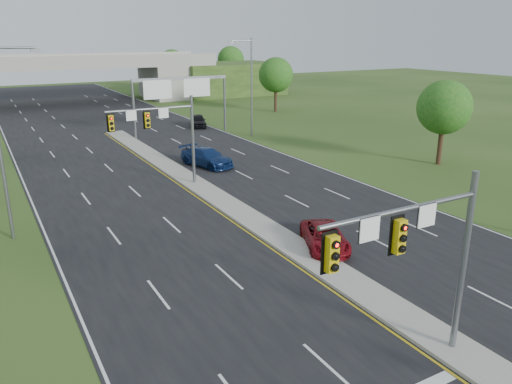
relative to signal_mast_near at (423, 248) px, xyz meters
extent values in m
plane|color=#274117|center=(2.26, 0.07, -4.73)|extent=(240.00, 240.00, 0.00)
cube|color=black|center=(2.26, 35.07, -4.72)|extent=(24.00, 160.00, 0.02)
cube|color=gray|center=(2.26, 23.07, -4.63)|extent=(2.00, 54.00, 0.16)
cube|color=gold|center=(1.11, 23.07, -4.70)|extent=(0.12, 54.00, 0.01)
cube|color=gold|center=(3.41, 23.07, -4.70)|extent=(0.12, 54.00, 0.01)
cube|color=silver|center=(-9.54, 35.07, -4.70)|extent=(0.12, 160.00, 0.01)
cube|color=silver|center=(14.06, 35.07, -4.70)|extent=(0.12, 160.00, 0.01)
cylinder|color=slate|center=(2.26, 0.07, -1.23)|extent=(0.24, 0.24, 7.00)
cylinder|color=slate|center=(-0.99, 0.07, 1.47)|extent=(6.50, 0.16, 0.16)
cube|color=#C4A70C|center=(-1.31, -0.18, 0.72)|extent=(0.35, 0.25, 1.10)
cube|color=#C4A70C|center=(-3.91, -0.18, 0.72)|extent=(0.35, 0.25, 1.10)
cube|color=black|center=(-1.31, -0.04, 0.72)|extent=(0.55, 0.04, 1.30)
cube|color=black|center=(-3.91, -0.04, 0.72)|extent=(0.55, 0.04, 1.30)
sphere|color=#FF0C05|center=(-1.31, -0.31, 1.07)|extent=(0.20, 0.20, 0.20)
sphere|color=#FF0C05|center=(-3.91, -0.31, 1.07)|extent=(0.20, 0.20, 0.20)
cube|color=white|center=(-2.42, -0.03, 1.12)|extent=(0.75, 0.04, 0.75)
cube|color=white|center=(-0.01, -0.03, 1.12)|extent=(0.75, 0.04, 0.75)
cylinder|color=slate|center=(2.26, 25.07, -1.23)|extent=(0.24, 0.24, 7.00)
cylinder|color=slate|center=(-0.99, 25.07, 1.47)|extent=(6.50, 0.16, 0.16)
cube|color=#C4A70C|center=(-1.31, 24.82, 0.72)|extent=(0.35, 0.25, 1.10)
cube|color=#C4A70C|center=(-3.91, 24.82, 0.72)|extent=(0.35, 0.25, 1.10)
cube|color=black|center=(-1.31, 24.96, 0.72)|extent=(0.55, 0.04, 1.30)
cube|color=black|center=(-3.91, 24.96, 0.72)|extent=(0.55, 0.04, 1.30)
sphere|color=#FF0C05|center=(-1.31, 24.69, 1.07)|extent=(0.20, 0.20, 0.20)
sphere|color=#FF0C05|center=(-3.91, 24.69, 1.07)|extent=(0.20, 0.20, 0.20)
cube|color=white|center=(-2.42, 24.97, 1.12)|extent=(0.75, 0.04, 0.75)
cube|color=white|center=(-0.01, 24.97, 1.12)|extent=(0.75, 0.04, 0.75)
cylinder|color=slate|center=(3.46, 45.07, -1.43)|extent=(0.28, 0.28, 6.60)
cylinder|color=slate|center=(14.76, 45.07, -1.43)|extent=(0.28, 0.28, 6.60)
cube|color=slate|center=(9.11, 45.07, 1.77)|extent=(11.50, 0.35, 0.35)
cube|color=#0C541F|center=(6.26, 44.87, 0.67)|extent=(3.20, 0.08, 2.00)
cube|color=#0C541F|center=(11.06, 44.87, 0.67)|extent=(3.20, 0.08, 2.00)
cube|color=silver|center=(6.26, 44.82, 0.67)|extent=(3.30, 0.03, 2.10)
cube|color=silver|center=(11.06, 44.82, 0.67)|extent=(3.30, 0.03, 2.10)
cube|color=gray|center=(19.26, 80.07, -1.73)|extent=(6.00, 12.00, 6.00)
cube|color=#274117|center=(32.26, 80.07, -1.73)|extent=(20.00, 14.00, 6.00)
cube|color=gray|center=(2.26, 80.07, 1.87)|extent=(50.00, 12.00, 1.20)
cube|color=gray|center=(2.26, 74.27, 2.92)|extent=(50.00, 0.40, 0.90)
cube|color=gray|center=(2.26, 85.87, 2.92)|extent=(50.00, 0.40, 0.90)
cylinder|color=slate|center=(-9.99, 20.07, 5.97)|extent=(2.50, 0.12, 0.12)
cube|color=slate|center=(-8.74, 20.07, 5.82)|extent=(0.50, 0.25, 0.18)
cylinder|color=slate|center=(15.76, 40.07, 0.77)|extent=(0.20, 0.20, 11.00)
cylinder|color=slate|center=(14.51, 40.07, 5.97)|extent=(2.50, 0.12, 0.12)
cube|color=slate|center=(13.26, 40.07, 5.82)|extent=(0.50, 0.25, 0.18)
cylinder|color=#382316|center=(24.26, 20.07, -2.73)|extent=(0.44, 0.44, 4.00)
sphere|color=#175015|center=(24.26, 20.07, 0.47)|extent=(4.80, 4.80, 4.80)
cylinder|color=#382316|center=(28.26, 55.07, -2.60)|extent=(0.44, 0.44, 4.25)
sphere|color=#175015|center=(28.26, 55.07, 0.80)|extent=(5.20, 5.20, 5.20)
cylinder|color=#382316|center=(26.26, 94.07, -2.60)|extent=(0.44, 0.44, 4.25)
sphere|color=#175015|center=(26.26, 94.07, 0.80)|extent=(5.60, 5.60, 5.60)
cylinder|color=#382316|center=(40.26, 94.07, -2.48)|extent=(0.44, 0.44, 4.50)
sphere|color=#175015|center=(40.26, 94.07, 1.12)|extent=(6.00, 6.00, 6.00)
imported|color=maroon|center=(3.76, 10.03, -4.06)|extent=(3.84, 5.09, 1.28)
imported|color=#0D2252|center=(5.47, 29.83, -3.89)|extent=(3.81, 6.03, 1.63)
imported|color=black|center=(12.70, 48.69, -3.92)|extent=(3.26, 4.94, 1.56)
camera|label=1|loc=(-12.14, -10.36, 6.67)|focal=35.00mm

